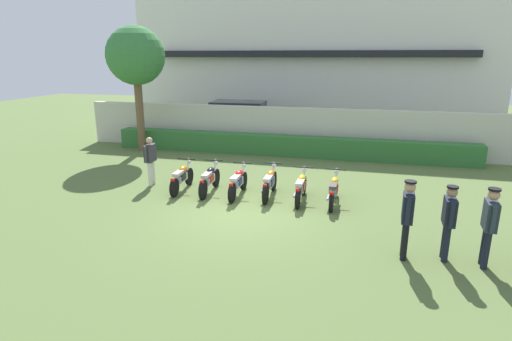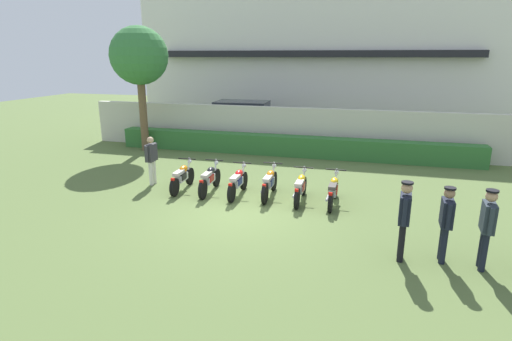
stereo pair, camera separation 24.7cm
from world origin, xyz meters
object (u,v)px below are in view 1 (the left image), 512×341
motorcycle_in_row_1 (209,179)px  inspector_person (150,157)px  tree_near_inspector (136,57)px  officer_0 (407,213)px  motorcycle_in_row_0 (182,177)px  motorcycle_in_row_4 (301,187)px  motorcycle_in_row_5 (334,190)px  officer_2 (490,221)px  motorcycle_in_row_3 (270,183)px  parked_car (241,120)px  officer_1 (449,217)px  motorcycle_in_row_2 (238,182)px

motorcycle_in_row_1 → inspector_person: bearing=79.8°
tree_near_inspector → officer_0: (10.62, -7.91, -3.09)m
motorcycle_in_row_0 → motorcycle_in_row_4: size_ratio=1.01×
motorcycle_in_row_5 → officer_2: bearing=-131.0°
tree_near_inspector → motorcycle_in_row_3: size_ratio=2.84×
motorcycle_in_row_1 → motorcycle_in_row_3: 1.92m
parked_car → motorcycle_in_row_4: size_ratio=2.53×
tree_near_inspector → officer_1: 14.19m
motorcycle_in_row_1 → motorcycle_in_row_2: motorcycle_in_row_1 is taller
motorcycle_in_row_0 → officer_0: officer_0 is taller
motorcycle_in_row_0 → inspector_person: (-1.23, 0.31, 0.51)m
parked_car → motorcycle_in_row_5: size_ratio=2.46×
parked_car → officer_0: bearing=-61.7°
officer_2 → inspector_person: bearing=-15.6°
parked_car → motorcycle_in_row_3: parked_car is taller
motorcycle_in_row_1 → officer_0: 6.36m
motorcycle_in_row_2 → officer_1: 6.16m
parked_car → motorcycle_in_row_5: (5.44, -9.06, -0.50)m
motorcycle_in_row_2 → officer_1: bearing=-118.2°
parked_car → motorcycle_in_row_0: size_ratio=2.50×
officer_1 → motorcycle_in_row_2: bearing=-25.7°
motorcycle_in_row_4 → officer_0: 4.04m
tree_near_inspector → motorcycle_in_row_0: tree_near_inspector is taller
motorcycle_in_row_2 → motorcycle_in_row_3: 0.98m
officer_0 → inspector_person: bearing=-19.5°
motorcycle_in_row_5 → tree_near_inspector: bearing=62.4°
tree_near_inspector → officer_2: tree_near_inspector is taller
inspector_person → officer_2: 9.86m
motorcycle_in_row_5 → officer_0: officer_0 is taller
motorcycle_in_row_1 → motorcycle_in_row_4: motorcycle_in_row_1 is taller
motorcycle_in_row_0 → officer_0: 7.19m
motorcycle_in_row_4 → motorcycle_in_row_2: bearing=89.5°
motorcycle_in_row_3 → motorcycle_in_row_4: (0.98, -0.15, -0.01)m
officer_0 → officer_2: (1.56, 0.02, -0.03)m
motorcycle_in_row_4 → motorcycle_in_row_5: motorcycle_in_row_4 is taller
motorcycle_in_row_0 → motorcycle_in_row_1: bearing=-91.7°
motorcycle_in_row_0 → officer_2: officer_2 is taller
tree_near_inspector → officer_2: bearing=-32.9°
parked_car → inspector_person: (-0.58, -8.68, 0.01)m
parked_car → officer_2: size_ratio=2.71×
motorcycle_in_row_0 → officer_1: size_ratio=1.11×
parked_car → officer_2: bearing=-56.4°
motorcycle_in_row_1 → motorcycle_in_row_4: (2.90, -0.07, -0.00)m
parked_car → officer_2: (8.69, -12.02, 0.06)m
officer_1 → officer_2: bearing=172.4°
motorcycle_in_row_1 → officer_2: bearing=-115.5°
motorcycle_in_row_3 → motorcycle_in_row_4: motorcycle_in_row_3 is taller
parked_car → officer_2: parked_car is taller
motorcycle_in_row_0 → tree_near_inspector: bearing=38.1°
motorcycle_in_row_3 → officer_0: 4.84m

